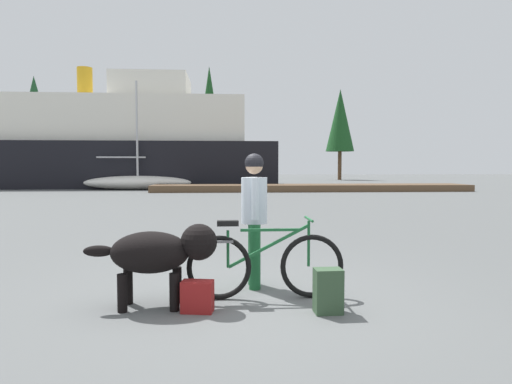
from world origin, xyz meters
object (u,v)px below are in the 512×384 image
object	(u,v)px
bicycle	(265,264)
backpack	(328,291)
sailboat_moored	(138,182)
dog	(160,252)
ferry_boat	(124,145)
handbag_pannier	(197,296)
person_cyclist	(254,208)

from	to	relation	value
bicycle	backpack	size ratio (longest dim) A/B	3.90
sailboat_moored	bicycle	bearing A→B (deg)	-76.11
dog	sailboat_moored	xyz separation A→B (m)	(-4.96, 24.89, -0.10)
bicycle	backpack	xyz separation A→B (m)	(0.60, -0.54, -0.16)
dog	backpack	bearing A→B (deg)	-10.40
bicycle	sailboat_moored	bearing A→B (deg)	103.89
bicycle	ferry_boat	size ratio (longest dim) A/B	0.08
ferry_boat	bicycle	bearing A→B (deg)	-74.87
dog	backpack	xyz separation A→B (m)	(1.74, -0.32, -0.36)
handbag_pannier	bicycle	bearing A→B (deg)	30.08
backpack	handbag_pannier	xyz separation A→B (m)	(-1.33, 0.12, -0.07)
bicycle	sailboat_moored	xyz separation A→B (m)	(-6.10, 24.66, 0.10)
bicycle	dog	world-z (taller)	bicycle
handbag_pannier	ferry_boat	bearing A→B (deg)	103.61
sailboat_moored	handbag_pannier	bearing A→B (deg)	-77.92
bicycle	sailboat_moored	size ratio (longest dim) A/B	0.25
ferry_boat	sailboat_moored	size ratio (longest dim) A/B	3.20
ferry_boat	handbag_pannier	bearing A→B (deg)	-76.39
backpack	handbag_pannier	size ratio (longest dim) A/B	1.40
person_cyclist	backpack	bearing A→B (deg)	-56.86
person_cyclist	sailboat_moored	bearing A→B (deg)	103.98
bicycle	sailboat_moored	distance (m)	25.41
bicycle	person_cyclist	world-z (taller)	person_cyclist
person_cyclist	backpack	size ratio (longest dim) A/B	3.63
dog	person_cyclist	bearing A→B (deg)	34.97
person_cyclist	ferry_boat	xyz separation A→B (m)	(-7.89, 28.96, 2.12)
dog	ferry_boat	distance (m)	30.58
handbag_pannier	sailboat_moored	xyz separation A→B (m)	(-5.37, 25.09, 0.33)
dog	ferry_boat	world-z (taller)	ferry_boat
person_cyclist	handbag_pannier	xyz separation A→B (m)	(-0.65, -0.93, -0.83)
bicycle	ferry_boat	xyz separation A→B (m)	(-7.97, 29.47, 2.71)
person_cyclist	backpack	distance (m)	1.47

